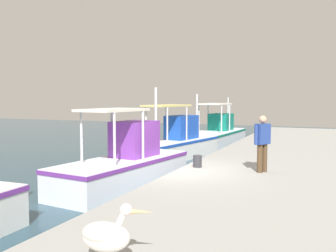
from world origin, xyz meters
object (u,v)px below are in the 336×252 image
object	(u,v)px
fishing_boat_third	(124,165)
mooring_bollard_third	(197,161)
pelican	(106,234)
fisherman_standing	(262,141)
fishing_boat_fourth	(174,144)
fishing_boat_fifth	(218,134)

from	to	relation	value
fishing_boat_third	mooring_bollard_third	world-z (taller)	fishing_boat_third
pelican	fisherman_standing	size ratio (longest dim) A/B	0.59
fishing_boat_fourth	pelican	distance (m)	13.68
mooring_bollard_third	fishing_boat_third	bearing A→B (deg)	96.81
pelican	fisherman_standing	distance (m)	7.15
fishing_boat_third	fishing_boat_fifth	world-z (taller)	fishing_boat_third
fishing_boat_third	mooring_bollard_third	bearing A→B (deg)	-83.19
fishing_boat_fifth	mooring_bollard_third	world-z (taller)	fishing_boat_fifth
mooring_bollard_third	pelican	bearing A→B (deg)	-171.05
fishing_boat_fifth	pelican	bearing A→B (deg)	-168.72
fishing_boat_fourth	fishing_boat_fifth	size ratio (longest dim) A/B	1.11
fishing_boat_fourth	fisherman_standing	xyz separation A→B (m)	(-5.91, -5.13, 1.02)
fishing_boat_fifth	pelican	size ratio (longest dim) A/B	6.02
fishing_boat_third	fishing_boat_fifth	size ratio (longest dim) A/B	0.97
fishing_boat_third	fishing_boat_fifth	distance (m)	12.38
fishing_boat_third	fishing_boat_fourth	bearing A→B (deg)	6.52
pelican	fishing_boat_fourth	bearing A→B (deg)	18.17
fishing_boat_third	mooring_bollard_third	size ratio (longest dim) A/B	15.07
fisherman_standing	mooring_bollard_third	xyz separation A→B (m)	(0.03, 1.99, -0.73)
fishing_boat_fifth	fisherman_standing	world-z (taller)	fishing_boat_fifth
pelican	fishing_boat_third	bearing A→B (deg)	27.57
fishing_boat_fourth	fisherman_standing	world-z (taller)	fishing_boat_fourth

